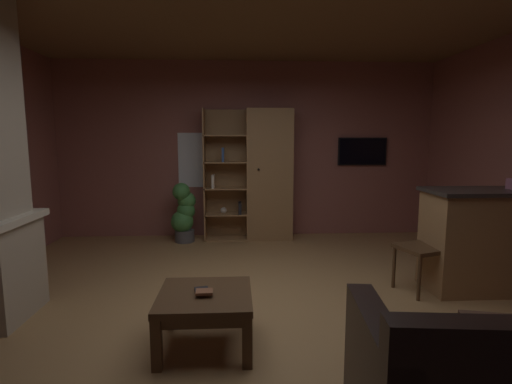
# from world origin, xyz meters

# --- Properties ---
(floor) EXTENTS (5.97, 5.77, 0.02)m
(floor) POSITION_xyz_m (0.00, 0.00, -0.01)
(floor) COLOR #A37A4C
(floor) RESTS_ON ground
(wall_back) EXTENTS (6.09, 0.06, 2.77)m
(wall_back) POSITION_xyz_m (0.00, 2.92, 1.39)
(wall_back) COLOR #8E544C
(wall_back) RESTS_ON ground
(window_pane_back) EXTENTS (0.72, 0.01, 0.86)m
(window_pane_back) POSITION_xyz_m (-0.75, 2.88, 1.23)
(window_pane_back) COLOR white
(bookshelf_cabinet) EXTENTS (1.36, 0.41, 2.02)m
(bookshelf_cabinet) POSITION_xyz_m (0.24, 2.64, 1.00)
(bookshelf_cabinet) COLOR #997047
(bookshelf_cabinet) RESTS_ON ground
(kitchen_bar_counter) EXTENTS (1.56, 0.61, 1.06)m
(kitchen_bar_counter) POSITION_xyz_m (2.54, 0.42, 0.53)
(kitchen_bar_counter) COLOR #997047
(kitchen_bar_counter) RESTS_ON ground
(coffee_table) EXTENTS (0.69, 0.67, 0.42)m
(coffee_table) POSITION_xyz_m (-0.43, -0.55, 0.34)
(coffee_table) COLOR #4C331E
(coffee_table) RESTS_ON ground
(table_book_0) EXTENTS (0.12, 0.11, 0.02)m
(table_book_0) POSITION_xyz_m (-0.46, -0.51, 0.43)
(table_book_0) COLOR black
(table_book_0) RESTS_ON coffee_table
(table_book_1) EXTENTS (0.13, 0.10, 0.02)m
(table_book_1) POSITION_xyz_m (-0.43, -0.60, 0.45)
(table_book_1) COLOR brown
(table_book_1) RESTS_ON coffee_table
(dining_chair) EXTENTS (0.53, 0.53, 0.92)m
(dining_chair) POSITION_xyz_m (1.77, 0.42, 0.53)
(dining_chair) COLOR #4C331E
(dining_chair) RESTS_ON ground
(potted_floor_plant) EXTENTS (0.38, 0.35, 0.91)m
(potted_floor_plant) POSITION_xyz_m (-0.99, 2.49, 0.45)
(potted_floor_plant) COLOR #4C4C51
(potted_floor_plant) RESTS_ON ground
(wall_mounted_tv) EXTENTS (0.79, 0.06, 0.44)m
(wall_mounted_tv) POSITION_xyz_m (1.86, 2.85, 1.36)
(wall_mounted_tv) COLOR black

